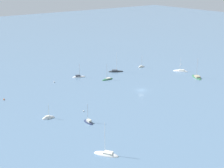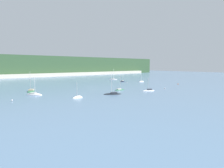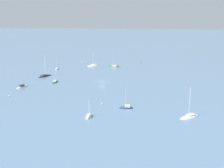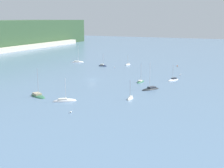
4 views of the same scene
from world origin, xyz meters
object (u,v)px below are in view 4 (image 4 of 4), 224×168
(mooring_buoy_0, at_px, (177,66))
(mooring_buoy_2, at_px, (71,112))
(sailboat_4, at_px, (103,66))
(mooring_buoy_1, at_px, (180,75))
(sailboat_0, at_px, (140,82))
(sailboat_3, at_px, (130,99))
(sailboat_5, at_px, (128,65))
(mooring_buoy_4, at_px, (114,68))
(sailboat_7, at_px, (151,89))
(sailboat_1, at_px, (78,62))
(sailboat_6, at_px, (65,101))
(sailboat_2, at_px, (38,96))
(sailboat_8, at_px, (173,80))

(mooring_buoy_0, relative_size, mooring_buoy_2, 1.05)
(sailboat_4, relative_size, mooring_buoy_1, 13.74)
(sailboat_0, relative_size, sailboat_3, 1.16)
(sailboat_5, xyz_separation_m, mooring_buoy_4, (-13.24, 2.54, 0.18))
(sailboat_7, xyz_separation_m, mooring_buoy_1, (34.32, -3.75, 0.16))
(sailboat_0, bearing_deg, sailboat_1, 55.99)
(sailboat_6, distance_m, sailboat_7, 34.69)
(sailboat_2, height_order, sailboat_6, sailboat_2)
(sailboat_1, distance_m, sailboat_6, 90.31)
(sailboat_1, relative_size, mooring_buoy_2, 19.22)
(sailboat_2, distance_m, mooring_buoy_1, 70.69)
(sailboat_4, bearing_deg, sailboat_5, 37.72)
(sailboat_8, bearing_deg, mooring_buoy_4, -94.76)
(sailboat_0, height_order, sailboat_4, sailboat_0)
(sailboat_2, distance_m, mooring_buoy_2, 23.74)
(sailboat_8, height_order, mooring_buoy_4, sailboat_8)
(sailboat_1, height_order, sailboat_6, sailboat_1)
(sailboat_8, bearing_deg, sailboat_3, 15.67)
(sailboat_1, xyz_separation_m, mooring_buoy_0, (9.52, -58.93, 0.21))
(mooring_buoy_4, bearing_deg, sailboat_0, -139.43)
(mooring_buoy_2, bearing_deg, mooring_buoy_4, 15.37)
(sailboat_5, bearing_deg, mooring_buoy_1, 71.18)
(sailboat_7, bearing_deg, mooring_buoy_4, -108.96)
(sailboat_8, xyz_separation_m, mooring_buoy_4, (20.30, 37.07, 0.14))
(sailboat_5, distance_m, mooring_buoy_0, 27.84)
(sailboat_4, height_order, sailboat_8, sailboat_4)
(sailboat_2, relative_size, sailboat_8, 1.37)
(sailboat_8, xyz_separation_m, mooring_buoy_1, (13.72, -0.07, 0.16))
(sailboat_4, relative_size, sailboat_8, 1.00)
(sailboat_6, bearing_deg, sailboat_8, 26.01)
(mooring_buoy_2, xyz_separation_m, mooring_buoy_4, (79.10, 21.74, -0.03))
(sailboat_3, bearing_deg, sailboat_1, -138.54)
(mooring_buoy_2, height_order, mooring_buoy_4, mooring_buoy_2)
(sailboat_5, relative_size, mooring_buoy_1, 11.76)
(mooring_buoy_0, xyz_separation_m, mooring_buoy_2, (-99.23, 7.77, -0.02))
(sailboat_6, bearing_deg, sailboat_3, -6.07)
(sailboat_3, relative_size, mooring_buoy_1, 13.11)
(sailboat_5, distance_m, mooring_buoy_1, 39.87)
(sailboat_0, bearing_deg, mooring_buoy_2, 178.14)
(sailboat_5, height_order, mooring_buoy_4, sailboat_5)
(sailboat_2, bearing_deg, mooring_buoy_4, 117.63)
(sailboat_5, distance_m, mooring_buoy_4, 13.49)
(sailboat_3, relative_size, sailboat_4, 0.95)
(sailboat_0, bearing_deg, sailboat_4, 48.24)
(sailboat_2, bearing_deg, mooring_buoy_1, 86.05)
(sailboat_4, bearing_deg, sailboat_7, -48.79)
(sailboat_4, distance_m, sailboat_6, 75.89)
(mooring_buoy_1, bearing_deg, sailboat_8, 179.72)
(sailboat_6, bearing_deg, sailboat_4, 69.07)
(sailboat_3, xyz_separation_m, mooring_buoy_1, (51.00, -5.49, 0.20))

